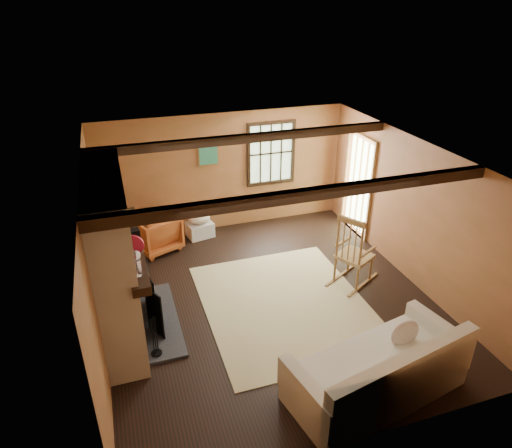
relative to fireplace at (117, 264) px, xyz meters
name	(u,v)px	position (x,y,z in m)	size (l,w,h in m)	color
ground	(269,299)	(2.23, 0.00, -1.10)	(5.50, 5.50, 0.00)	black
room_envelope	(278,199)	(2.45, 0.26, 0.53)	(5.02, 5.52, 2.44)	#AA603C
fireplace	(117,264)	(0.00, 0.00, 0.00)	(1.02, 2.30, 2.40)	#A74840
rug	(285,304)	(2.43, -0.20, -1.10)	(2.50, 3.00, 0.01)	#CEC089
rocking_chair	(353,255)	(3.72, 0.04, -0.56)	(1.04, 0.87, 1.28)	#A38D4F
sofa	(380,374)	(2.85, -2.24, -0.78)	(2.37, 1.40, 0.90)	white
firewood_pile	(131,237)	(0.26, 2.60, -0.98)	(0.70, 0.13, 0.25)	brown
laundry_basket	(200,230)	(1.62, 2.45, -0.95)	(0.50, 0.38, 0.30)	silver
basket_pillow	(199,218)	(1.62, 2.45, -0.69)	(0.43, 0.35, 0.22)	white
armchair	(156,233)	(0.73, 2.20, -0.74)	(0.77, 0.79, 0.72)	#BF6026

